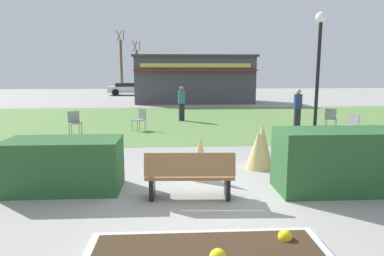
{
  "coord_description": "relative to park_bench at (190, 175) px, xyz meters",
  "views": [
    {
      "loc": [
        -0.64,
        -6.64,
        2.47
      ],
      "look_at": [
        -0.13,
        2.46,
        0.95
      ],
      "focal_mm": 32.59,
      "sensor_mm": 36.0,
      "label": 1
    }
  ],
  "objects": [
    {
      "name": "ornamental_grass_behind_left",
      "position": [
        1.92,
        2.02,
        0.09
      ],
      "size": [
        0.58,
        0.58,
        1.15
      ],
      "primitive_type": "cone",
      "color": "tan",
      "rests_on": "ground_plane"
    },
    {
      "name": "lamppost_mid",
      "position": [
        4.68,
        5.43,
        2.27
      ],
      "size": [
        0.36,
        0.36,
        4.39
      ],
      "color": "black",
      "rests_on": "ground_plane"
    },
    {
      "name": "cafe_chair_center",
      "position": [
        6.28,
        7.64,
        0.05
      ],
      "size": [
        0.61,
        0.61,
        0.89
      ],
      "color": "gray",
      "rests_on": "ground_plane"
    },
    {
      "name": "ornamental_grass_behind_center",
      "position": [
        1.82,
        2.02,
        -0.0
      ],
      "size": [
        0.62,
        0.62,
        0.95
      ],
      "primitive_type": "cone",
      "color": "tan",
      "rests_on": "ground_plane"
    },
    {
      "name": "ornamental_grass_behind_right",
      "position": [
        0.3,
        1.24,
        0.01
      ],
      "size": [
        0.5,
        0.5,
        0.99
      ],
      "primitive_type": "cone",
      "color": "tan",
      "rests_on": "ground_plane"
    },
    {
      "name": "parked_car_west_slot",
      "position": [
        -4.62,
        28.67,
        0.16
      ],
      "size": [
        4.32,
        2.29,
        1.2
      ],
      "color": "silver",
      "rests_on": "ground_plane"
    },
    {
      "name": "cafe_chair_west",
      "position": [
        -1.65,
        7.85,
        0.05
      ],
      "size": [
        0.62,
        0.62,
        0.89
      ],
      "color": "gray",
      "rests_on": "ground_plane"
    },
    {
      "name": "person_standing",
      "position": [
        4.92,
        7.81,
        0.38
      ],
      "size": [
        0.34,
        0.34,
        1.69
      ],
      "rotation": [
        0.0,
        0.0,
        3.05
      ],
      "color": "#23232D",
      "rests_on": "ground_plane"
    },
    {
      "name": "hedge_right",
      "position": [
        3.03,
        0.3,
        0.16
      ],
      "size": [
        2.43,
        1.1,
        1.28
      ],
      "primitive_type": "cube",
      "color": "#28562B",
      "rests_on": "ground_plane"
    },
    {
      "name": "trash_bin",
      "position": [
        -2.95,
        1.01,
        -0.02
      ],
      "size": [
        0.52,
        0.52,
        0.92
      ],
      "primitive_type": "cylinder",
      "color": "#2D4233",
      "rests_on": "ground_plane"
    },
    {
      "name": "cafe_chair_east",
      "position": [
        -4.11,
        7.12,
        0.05
      ],
      "size": [
        0.6,
        0.6,
        0.89
      ],
      "color": "gray",
      "rests_on": "ground_plane"
    },
    {
      "name": "cafe_chair_north",
      "position": [
        6.18,
        5.74,
        0.05
      ],
      "size": [
        0.58,
        0.58,
        0.89
      ],
      "color": "gray",
      "rests_on": "ground_plane"
    },
    {
      "name": "person_strolling",
      "position": [
        0.13,
        10.55,
        0.38
      ],
      "size": [
        0.34,
        0.34,
        1.69
      ],
      "rotation": [
        0.0,
        0.0,
        1.2
      ],
      "color": "#23232D",
      "rests_on": "ground_plane"
    },
    {
      "name": "tree_right_bg",
      "position": [
        -4.34,
        34.49,
        2.02
      ],
      "size": [
        0.91,
        0.96,
        5.73
      ],
      "color": "brown",
      "rests_on": "ground_plane"
    },
    {
      "name": "food_kiosk",
      "position": [
        1.36,
        20.44,
        1.31
      ],
      "size": [
        9.04,
        4.31,
        3.55
      ],
      "color": "#47424C",
      "rests_on": "ground_plane"
    },
    {
      "name": "ground_plane",
      "position": [
        0.32,
        0.23,
        -0.48
      ],
      "size": [
        80.0,
        80.0,
        0.0
      ],
      "primitive_type": "plane",
      "color": "#999691"
    },
    {
      "name": "hedge_left",
      "position": [
        -2.56,
        0.66,
        0.06
      ],
      "size": [
        2.31,
        1.1,
        1.07
      ],
      "primitive_type": "cube",
      "color": "#28562B",
      "rests_on": "ground_plane"
    },
    {
      "name": "lawn_patch",
      "position": [
        0.32,
        10.62,
        -0.48
      ],
      "size": [
        36.0,
        12.0,
        0.01
      ],
      "primitive_type": "cube",
      "color": "#5B8442",
      "rests_on": "ground_plane"
    },
    {
      "name": "tree_left_bg",
      "position": [
        -6.08,
        34.2,
        2.57
      ],
      "size": [
        0.91,
        0.96,
        6.84
      ],
      "color": "brown",
      "rests_on": "ground_plane"
    },
    {
      "name": "park_bench",
      "position": [
        0.0,
        0.0,
        0.0
      ],
      "size": [
        1.72,
        0.6,
        0.95
      ],
      "color": "olive",
      "rests_on": "ground_plane"
    }
  ]
}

